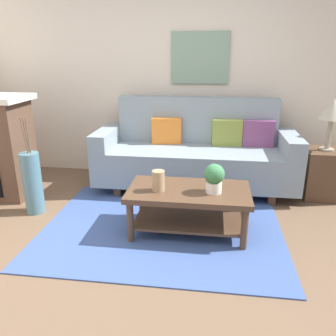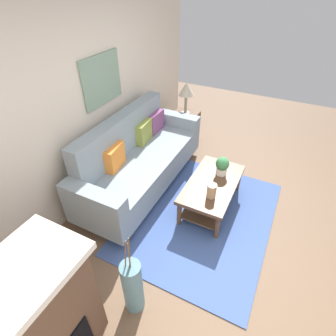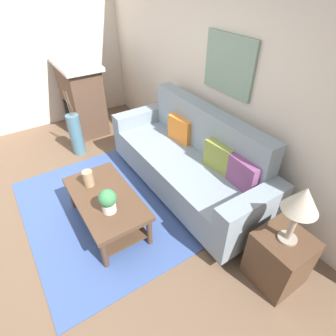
{
  "view_description": "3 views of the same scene",
  "coord_description": "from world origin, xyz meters",
  "px_view_note": "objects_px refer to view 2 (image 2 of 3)",
  "views": [
    {
      "loc": [
        0.44,
        -2.37,
        1.61
      ],
      "look_at": [
        0.0,
        0.89,
        0.48
      ],
      "focal_mm": 36.26,
      "sensor_mm": 36.0,
      "label": 1
    },
    {
      "loc": [
        -2.39,
        -0.21,
        2.68
      ],
      "look_at": [
        0.09,
        1.04,
        0.57
      ],
      "focal_mm": 28.46,
      "sensor_mm": 36.0,
      "label": 2
    },
    {
      "loc": [
        2.39,
        -0.14,
        2.42
      ],
      "look_at": [
        0.43,
        1.15,
        0.63
      ],
      "focal_mm": 29.11,
      "sensor_mm": 36.0,
      "label": 3
    }
  ],
  "objects_px": {
    "throw_pillow_plum": "(156,122)",
    "framed_painting": "(102,80)",
    "floor_vase": "(133,287)",
    "tabletop_vase": "(212,191)",
    "coffee_table": "(212,189)",
    "table_lamp": "(186,90)",
    "throw_pillow_orange": "(115,157)",
    "potted_plant_tabletop": "(222,165)",
    "throw_pillow_olive": "(144,132)",
    "couch": "(139,160)",
    "fireplace": "(32,329)",
    "side_table": "(185,127)"
  },
  "relations": [
    {
      "from": "couch",
      "to": "throw_pillow_plum",
      "type": "relative_size",
      "value": 6.53
    },
    {
      "from": "couch",
      "to": "throw_pillow_olive",
      "type": "relative_size",
      "value": 6.53
    },
    {
      "from": "coffee_table",
      "to": "throw_pillow_plum",
      "type": "bearing_deg",
      "value": 59.48
    },
    {
      "from": "floor_vase",
      "to": "framed_painting",
      "type": "xyz_separation_m",
      "value": [
        1.62,
        1.38,
        1.21
      ]
    },
    {
      "from": "tabletop_vase",
      "to": "coffee_table",
      "type": "bearing_deg",
      "value": 14.2
    },
    {
      "from": "throw_pillow_orange",
      "to": "floor_vase",
      "type": "distance_m",
      "value": 1.67
    },
    {
      "from": "floor_vase",
      "to": "tabletop_vase",
      "type": "bearing_deg",
      "value": -11.26
    },
    {
      "from": "table_lamp",
      "to": "floor_vase",
      "type": "relative_size",
      "value": 0.88
    },
    {
      "from": "throw_pillow_orange",
      "to": "throw_pillow_olive",
      "type": "height_order",
      "value": "same"
    },
    {
      "from": "potted_plant_tabletop",
      "to": "table_lamp",
      "type": "height_order",
      "value": "table_lamp"
    },
    {
      "from": "throw_pillow_plum",
      "to": "framed_painting",
      "type": "height_order",
      "value": "framed_painting"
    },
    {
      "from": "couch",
      "to": "potted_plant_tabletop",
      "type": "height_order",
      "value": "couch"
    },
    {
      "from": "throw_pillow_plum",
      "to": "tabletop_vase",
      "type": "height_order",
      "value": "throw_pillow_plum"
    },
    {
      "from": "throw_pillow_plum",
      "to": "potted_plant_tabletop",
      "type": "bearing_deg",
      "value": -111.74
    },
    {
      "from": "potted_plant_tabletop",
      "to": "fireplace",
      "type": "distance_m",
      "value": 2.63
    },
    {
      "from": "tabletop_vase",
      "to": "side_table",
      "type": "height_order",
      "value": "tabletop_vase"
    },
    {
      "from": "table_lamp",
      "to": "throw_pillow_orange",
      "type": "bearing_deg",
      "value": 173.55
    },
    {
      "from": "throw_pillow_orange",
      "to": "floor_vase",
      "type": "bearing_deg",
      "value": -140.12
    },
    {
      "from": "side_table",
      "to": "fireplace",
      "type": "height_order",
      "value": "fireplace"
    },
    {
      "from": "throw_pillow_plum",
      "to": "throw_pillow_olive",
      "type": "bearing_deg",
      "value": 180.0
    },
    {
      "from": "couch",
      "to": "floor_vase",
      "type": "xyz_separation_m",
      "value": [
        -1.62,
        -0.92,
        -0.11
      ]
    },
    {
      "from": "throw_pillow_olive",
      "to": "fireplace",
      "type": "xyz_separation_m",
      "value": [
        -2.7,
        -0.66,
        -0.09
      ]
    },
    {
      "from": "floor_vase",
      "to": "table_lamp",
      "type": "bearing_deg",
      "value": 15.1
    },
    {
      "from": "fireplace",
      "to": "floor_vase",
      "type": "distance_m",
      "value": 0.85
    },
    {
      "from": "framed_painting",
      "to": "table_lamp",
      "type": "bearing_deg",
      "value": -20.43
    },
    {
      "from": "fireplace",
      "to": "tabletop_vase",
      "type": "bearing_deg",
      "value": -17.59
    },
    {
      "from": "table_lamp",
      "to": "couch",
      "type": "bearing_deg",
      "value": 176.75
    },
    {
      "from": "potted_plant_tabletop",
      "to": "fireplace",
      "type": "bearing_deg",
      "value": 166.17
    },
    {
      "from": "throw_pillow_plum",
      "to": "floor_vase",
      "type": "relative_size",
      "value": 0.56
    },
    {
      "from": "throw_pillow_orange",
      "to": "tabletop_vase",
      "type": "distance_m",
      "value": 1.33
    },
    {
      "from": "throw_pillow_orange",
      "to": "framed_painting",
      "type": "xyz_separation_m",
      "value": [
        0.37,
        0.34,
        0.85
      ]
    },
    {
      "from": "potted_plant_tabletop",
      "to": "framed_painting",
      "type": "relative_size",
      "value": 0.37
    },
    {
      "from": "throw_pillow_orange",
      "to": "fireplace",
      "type": "relative_size",
      "value": 0.31
    },
    {
      "from": "throw_pillow_plum",
      "to": "framed_painting",
      "type": "xyz_separation_m",
      "value": [
        -0.74,
        0.34,
        0.85
      ]
    },
    {
      "from": "throw_pillow_orange",
      "to": "floor_vase",
      "type": "relative_size",
      "value": 0.56
    },
    {
      "from": "floor_vase",
      "to": "throw_pillow_orange",
      "type": "bearing_deg",
      "value": 39.88
    },
    {
      "from": "throw_pillow_orange",
      "to": "throw_pillow_olive",
      "type": "relative_size",
      "value": 1.0
    },
    {
      "from": "throw_pillow_plum",
      "to": "coffee_table",
      "type": "relative_size",
      "value": 0.33
    },
    {
      "from": "framed_painting",
      "to": "potted_plant_tabletop",
      "type": "bearing_deg",
      "value": -82.04
    },
    {
      "from": "couch",
      "to": "table_lamp",
      "type": "relative_size",
      "value": 4.12
    },
    {
      "from": "couch",
      "to": "framed_painting",
      "type": "distance_m",
      "value": 1.2
    },
    {
      "from": "couch",
      "to": "table_lamp",
      "type": "xyz_separation_m",
      "value": [
        1.48,
        -0.08,
        0.56
      ]
    },
    {
      "from": "tabletop_vase",
      "to": "side_table",
      "type": "distance_m",
      "value": 2.07
    },
    {
      "from": "throw_pillow_plum",
      "to": "coffee_table",
      "type": "distance_m",
      "value": 1.49
    },
    {
      "from": "potted_plant_tabletop",
      "to": "table_lamp",
      "type": "relative_size",
      "value": 0.46
    },
    {
      "from": "throw_pillow_plum",
      "to": "tabletop_vase",
      "type": "distance_m",
      "value": 1.66
    },
    {
      "from": "coffee_table",
      "to": "framed_painting",
      "type": "bearing_deg",
      "value": 90.24
    },
    {
      "from": "throw_pillow_plum",
      "to": "coffee_table",
      "type": "height_order",
      "value": "throw_pillow_plum"
    },
    {
      "from": "couch",
      "to": "tabletop_vase",
      "type": "height_order",
      "value": "couch"
    },
    {
      "from": "throw_pillow_olive",
      "to": "table_lamp",
      "type": "relative_size",
      "value": 0.63
    }
  ]
}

